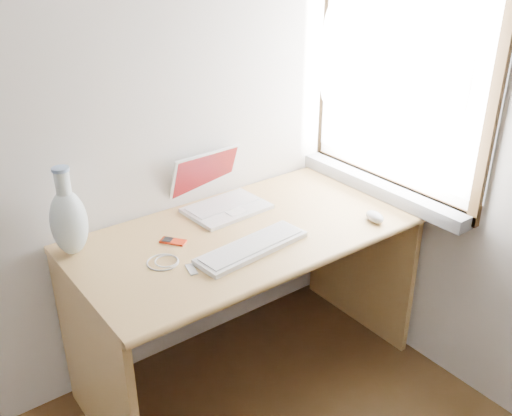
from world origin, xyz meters
TOP-DOWN VIEW (x-y plane):
  - window at (1.72, 1.30)m, footprint 0.11×0.99m
  - desk at (1.00, 1.47)m, footprint 1.43×0.72m
  - laptop at (1.03, 1.62)m, footprint 0.36×0.30m
  - external_keyboard at (0.92, 1.23)m, footprint 0.48×0.19m
  - mouse at (1.48, 1.12)m, footprint 0.09×0.12m
  - ipod at (0.70, 1.47)m, footprint 0.10×0.11m
  - cable_coil at (0.60, 1.35)m, footprint 0.14×0.14m
  - remote at (0.66, 1.25)m, footprint 0.04×0.08m
  - vase at (0.36, 1.62)m, footprint 0.14×0.14m

SIDE VIEW (x-z plane):
  - desk at x=1.00m, z-range 0.16..0.92m
  - remote at x=0.66m, z-range 0.76..0.76m
  - cable_coil at x=0.60m, z-range 0.76..0.76m
  - ipod at x=0.70m, z-range 0.76..0.77m
  - external_keyboard at x=0.92m, z-range 0.76..0.78m
  - mouse at x=1.48m, z-range 0.76..0.79m
  - laptop at x=1.03m, z-range 0.69..0.93m
  - vase at x=0.36m, z-range 0.72..1.07m
  - window at x=1.72m, z-range 0.72..1.83m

